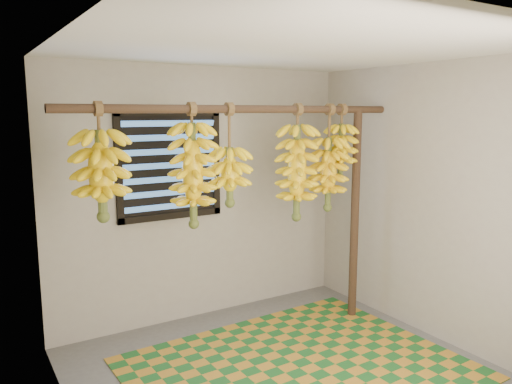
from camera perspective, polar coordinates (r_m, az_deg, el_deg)
floor at (r=3.98m, az=4.44°, el=-20.80°), size 3.00×3.00×0.01m
ceiling at (r=3.47m, az=4.95°, el=16.17°), size 3.00×3.00×0.01m
wall_back at (r=4.81m, az=-5.97°, el=-0.22°), size 3.00×0.01×2.40m
wall_left at (r=2.93m, az=-19.97°, el=-6.81°), size 0.01×3.00×2.40m
wall_right at (r=4.57m, az=20.09°, el=-1.22°), size 0.01×3.00×2.40m
window at (r=4.60m, az=-9.81°, el=3.04°), size 1.00×0.04×1.00m
hanging_pole at (r=4.03m, az=-1.13°, el=9.45°), size 3.00×0.06×0.06m
support_post at (r=4.85m, az=11.23°, el=-2.66°), size 0.08×0.08×2.00m
woven_mat at (r=4.13m, az=4.99°, el=-19.45°), size 2.52×2.05×0.01m
banana_bunch_a at (r=3.61m, az=-17.27°, el=1.85°), size 0.38×0.38×0.82m
banana_bunch_b at (r=3.84m, az=-7.24°, el=1.93°), size 0.34×0.34×0.95m
banana_bunch_c at (r=3.99m, az=-3.03°, el=1.81°), size 0.32×0.32×0.82m
banana_bunch_d at (r=4.34m, az=4.70°, el=2.25°), size 0.36×0.36×1.00m
banana_bunch_e at (r=4.56m, az=8.26°, el=2.07°), size 0.35×0.35×0.96m
banana_bunch_f at (r=4.64m, az=9.66°, el=4.59°), size 0.30×0.30×0.69m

